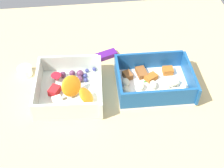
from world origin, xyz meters
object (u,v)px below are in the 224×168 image
pasta_container (154,82)px  candy_bar (104,56)px  fruit_bowl (70,88)px  paper_cup_liner (25,71)px

pasta_container → candy_bar: size_ratio=2.53×
pasta_container → candy_bar: 16.17cm
fruit_bowl → candy_bar: bearing=53.1°
pasta_container → candy_bar: (-10.72, 12.06, -1.06)cm
pasta_container → paper_cup_liner: bearing=166.6°
fruit_bowl → candy_bar: size_ratio=2.40×
pasta_container → fruit_bowl: (-19.73, 0.07, 0.08)cm
pasta_container → paper_cup_liner: (-30.80, 7.99, -0.60)cm
fruit_bowl → paper_cup_liner: size_ratio=4.81×
fruit_bowl → pasta_container: bearing=-0.2°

